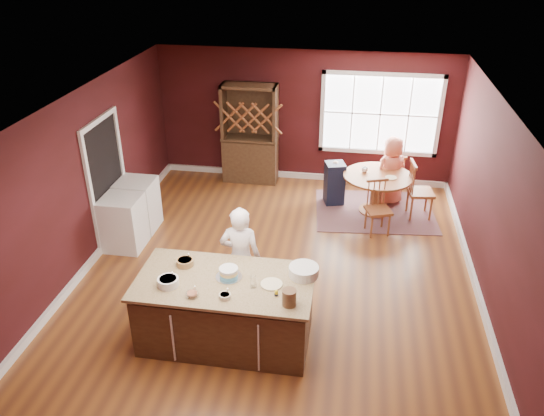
{
  "coord_description": "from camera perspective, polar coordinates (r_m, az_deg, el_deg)",
  "views": [
    {
      "loc": [
        0.99,
        -6.83,
        4.78
      ],
      "look_at": [
        -0.12,
        0.08,
        1.05
      ],
      "focal_mm": 35.0,
      "sensor_mm": 36.0,
      "label": 1
    }
  ],
  "objects": [
    {
      "name": "stoneware_crock",
      "position": [
        6.16,
        1.86,
        -9.6
      ],
      "size": [
        0.17,
        0.17,
        0.2
      ],
      "primitive_type": "cylinder",
      "color": "brown",
      "rests_on": "kitchen_island"
    },
    {
      "name": "chair_east",
      "position": [
        10.01,
        15.74,
        1.91
      ],
      "size": [
        0.5,
        0.52,
        1.09
      ],
      "primitive_type": null,
      "rotation": [
        0.0,
        0.0,
        1.71
      ],
      "color": "olive",
      "rests_on": "ground"
    },
    {
      "name": "chair_north",
      "position": [
        10.72,
        12.9,
        3.52
      ],
      "size": [
        0.46,
        0.45,
        0.9
      ],
      "primitive_type": null,
      "rotation": [
        0.0,
        0.0,
        3.41
      ],
      "color": "olive",
      "rests_on": "ground"
    },
    {
      "name": "toy_figurine",
      "position": [
        6.32,
        0.47,
        -9.12
      ],
      "size": [
        0.05,
        0.05,
        0.08
      ],
      "primitive_type": null,
      "color": "yellow",
      "rests_on": "kitchen_island"
    },
    {
      "name": "seated_woman",
      "position": [
        10.33,
        12.72,
        3.93
      ],
      "size": [
        0.78,
        0.7,
        1.34
      ],
      "primitive_type": "imported",
      "rotation": [
        0.0,
        0.0,
        3.66
      ],
      "color": "#D66A51",
      "rests_on": "ground"
    },
    {
      "name": "dining_table",
      "position": [
        9.99,
        11.23,
        2.35
      ],
      "size": [
        1.27,
        1.27,
        0.75
      ],
      "color": "brown",
      "rests_on": "ground"
    },
    {
      "name": "white_tub",
      "position": [
        6.65,
        3.44,
        -6.79
      ],
      "size": [
        0.38,
        0.38,
        0.13
      ],
      "primitive_type": "cylinder",
      "color": "white",
      "rests_on": "kitchen_island"
    },
    {
      "name": "kitchen_island",
      "position": [
        6.91,
        -4.97,
        -10.98
      ],
      "size": [
        2.2,
        1.15,
        0.92
      ],
      "color": "#3A2417",
      "rests_on": "ground"
    },
    {
      "name": "bowl_olive",
      "position": [
        6.32,
        -5.09,
        -9.41
      ],
      "size": [
        0.14,
        0.14,
        0.05
      ],
      "primitive_type": "cylinder",
      "color": "beige",
      "rests_on": "kitchen_island"
    },
    {
      "name": "bowl_pink",
      "position": [
        6.39,
        -8.57,
        -9.19
      ],
      "size": [
        0.15,
        0.15,
        0.06
      ],
      "primitive_type": "cylinder",
      "color": "white",
      "rests_on": "kitchen_island"
    },
    {
      "name": "toddler",
      "position": [
        10.19,
        7.12,
        4.91
      ],
      "size": [
        0.18,
        0.14,
        0.26
      ],
      "primitive_type": null,
      "color": "#8CA5BF",
      "rests_on": "high_chair"
    },
    {
      "name": "bowl_yellow",
      "position": [
        6.93,
        -9.33,
        -5.78
      ],
      "size": [
        0.22,
        0.22,
        0.08
      ],
      "primitive_type": "cylinder",
      "color": "#97613E",
      "rests_on": "kitchen_island"
    },
    {
      "name": "drinking_glass",
      "position": [
        6.44,
        -2.04,
        -7.92
      ],
      "size": [
        0.08,
        0.08,
        0.16
      ],
      "primitive_type": "cylinder",
      "color": "white",
      "rests_on": "kitchen_island"
    },
    {
      "name": "dinner_plate",
      "position": [
        6.51,
        -0.05,
        -8.2
      ],
      "size": [
        0.27,
        0.27,
        0.02
      ],
      "primitive_type": "cylinder",
      "color": "#FCE9BB",
      "rests_on": "kitchen_island"
    },
    {
      "name": "high_chair",
      "position": [
        10.24,
        6.73,
        2.75
      ],
      "size": [
        0.43,
        0.43,
        0.87
      ],
      "primitive_type": null,
      "rotation": [
        0.0,
        0.0,
        0.28
      ],
      "color": "black",
      "rests_on": "ground"
    },
    {
      "name": "room_shell",
      "position": [
        7.71,
        0.78,
        1.64
      ],
      "size": [
        7.0,
        7.0,
        7.0
      ],
      "color": "brown",
      "rests_on": "ground"
    },
    {
      "name": "hutch",
      "position": [
        10.93,
        -2.38,
        7.94
      ],
      "size": [
        1.12,
        0.47,
        2.05
      ],
      "primitive_type": "cube",
      "color": "#311D0E",
      "rests_on": "ground"
    },
    {
      "name": "rug",
      "position": [
        10.23,
        10.95,
        -0.31
      ],
      "size": [
        2.34,
        1.89,
        0.01
      ],
      "primitive_type": "cube",
      "rotation": [
        0.0,
        0.0,
        0.09
      ],
      "color": "brown",
      "rests_on": "ground"
    },
    {
      "name": "chair_south",
      "position": [
        9.3,
        11.4,
        -0.01
      ],
      "size": [
        0.51,
        0.5,
        0.97
      ],
      "primitive_type": null,
      "rotation": [
        0.0,
        0.0,
        0.33
      ],
      "color": "brown",
      "rests_on": "ground"
    },
    {
      "name": "washer",
      "position": [
        9.08,
        -15.7,
        -1.54
      ],
      "size": [
        0.62,
        0.6,
        0.91
      ],
      "primitive_type": "cube",
      "color": "white",
      "rests_on": "ground"
    },
    {
      "name": "layer_cake",
      "position": [
        6.63,
        -4.68,
        -6.96
      ],
      "size": [
        0.33,
        0.33,
        0.13
      ],
      "primitive_type": null,
      "color": "white",
      "rests_on": "kitchen_island"
    },
    {
      "name": "doorway",
      "position": [
        9.22,
        -17.26,
        2.7
      ],
      "size": [
        0.08,
        1.26,
        2.13
      ],
      "primitive_type": null,
      "color": "white",
      "rests_on": "room_shell"
    },
    {
      "name": "baker",
      "position": [
        7.28,
        -3.4,
        -5.37
      ],
      "size": [
        0.58,
        0.4,
        1.55
      ],
      "primitive_type": "imported",
      "rotation": [
        0.0,
        0.0,
        3.19
      ],
      "color": "white",
      "rests_on": "ground"
    },
    {
      "name": "table_cup",
      "position": [
        9.97,
        9.94,
        4.08
      ],
      "size": [
        0.13,
        0.13,
        0.09
      ],
      "primitive_type": "imported",
      "rotation": [
        0.0,
        0.0,
        -0.07
      ],
      "color": "white",
      "rests_on": "dining_table"
    },
    {
      "name": "table_plate",
      "position": [
        9.83,
        12.67,
        3.21
      ],
      "size": [
        0.21,
        0.21,
        0.02
      ],
      "primitive_type": "cylinder",
      "color": "beige",
      "rests_on": "dining_table"
    },
    {
      "name": "dryer",
      "position": [
        9.59,
        -14.22,
        0.35
      ],
      "size": [
        0.63,
        0.61,
        0.92
      ],
      "primitive_type": "cube",
      "color": "silver",
      "rests_on": "ground"
    },
    {
      "name": "bowl_blue",
      "position": [
        6.6,
        -11.1,
        -7.79
      ],
      "size": [
        0.26,
        0.26,
        0.1
      ],
      "primitive_type": "cylinder",
      "color": "white",
      "rests_on": "kitchen_island"
    },
    {
      "name": "window",
      "position": [
        10.82,
        11.56,
        9.86
      ],
      "size": [
        2.36,
        0.1,
        1.66
      ],
      "primitive_type": null,
      "color": "white",
      "rests_on": "room_shell"
    }
  ]
}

